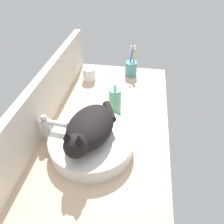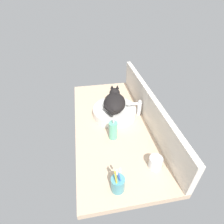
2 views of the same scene
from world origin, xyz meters
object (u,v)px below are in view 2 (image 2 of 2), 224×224
(sink_basin, at_px, (115,112))
(soap_dispenser, at_px, (113,130))
(toothbrush_cup, at_px, (118,184))
(water_glass, at_px, (155,163))
(cat, at_px, (115,101))
(faucet, at_px, (138,107))

(sink_basin, bearing_deg, soap_dispenser, -13.12)
(toothbrush_cup, bearing_deg, sink_basin, 170.60)
(water_glass, bearing_deg, cat, -165.86)
(cat, distance_m, water_glass, 0.57)
(toothbrush_cup, relative_size, water_glass, 2.43)
(faucet, xyz_separation_m, toothbrush_cup, (0.61, -0.29, -0.03))
(cat, xyz_separation_m, water_glass, (0.55, 0.14, -0.09))
(faucet, bearing_deg, cat, -100.11)
(cat, bearing_deg, water_glass, 14.14)
(toothbrush_cup, bearing_deg, water_glass, 111.57)
(soap_dispenser, height_order, water_glass, soap_dispenser)
(soap_dispenser, bearing_deg, water_glass, 35.14)
(sink_basin, distance_m, faucet, 0.19)
(sink_basin, xyz_separation_m, toothbrush_cup, (0.63, -0.10, 0.01))
(sink_basin, bearing_deg, toothbrush_cup, -9.40)
(water_glass, bearing_deg, faucet, 174.64)
(cat, relative_size, toothbrush_cup, 1.68)
(faucet, height_order, toothbrush_cup, toothbrush_cup)
(faucet, relative_size, soap_dispenser, 0.81)
(cat, relative_size, faucet, 2.31)
(soap_dispenser, distance_m, toothbrush_cup, 0.38)
(faucet, xyz_separation_m, water_glass, (0.51, -0.05, -0.04))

